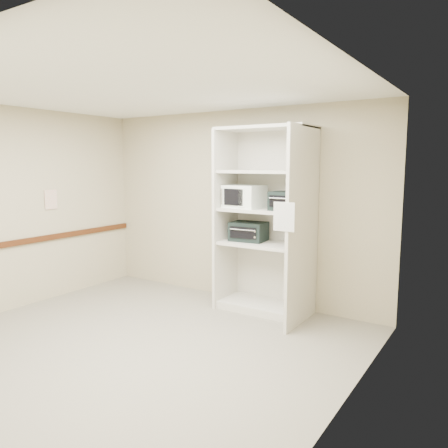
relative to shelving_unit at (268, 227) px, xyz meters
The scene contains 12 objects.
floor 2.15m from the shelving_unit, 111.36° to the right, with size 4.50×4.00×0.01m, color slate.
ceiling 2.41m from the shelving_unit, 111.36° to the right, with size 4.50×4.00×0.01m, color white.
wall_back 0.76m from the shelving_unit, 155.96° to the left, with size 4.50×0.02×2.70m, color tan.
wall_left 3.38m from the shelving_unit, 149.71° to the right, with size 0.02×4.00×2.70m, color tan.
wall_right 2.34m from the shelving_unit, 47.07° to the right, with size 0.02×4.00×2.70m, color tan.
shelving_unit is the anchor object (origin of this frame).
microwave 0.52m from the shelving_unit, behind, with size 0.50×0.38×0.30m, color white.
toaster_oven_upper 0.48m from the shelving_unit, 11.23° to the right, with size 0.41×0.31×0.24m, color black.
toaster_oven_lower 0.31m from the shelving_unit, behind, with size 0.46×0.35×0.25m, color black.
paper_sign 0.85m from the shelving_unit, 50.35° to the right, with size 0.25×0.01×0.32m, color white.
chair_rail 3.37m from the shelving_unit, 149.52° to the right, with size 0.04×3.98×0.08m, color #3E1B0A.
wall_poster 3.14m from the shelving_unit, 158.47° to the right, with size 0.01×0.20×0.28m, color silver.
Camera 1 is at (3.25, -3.33, 1.94)m, focal length 35.00 mm.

